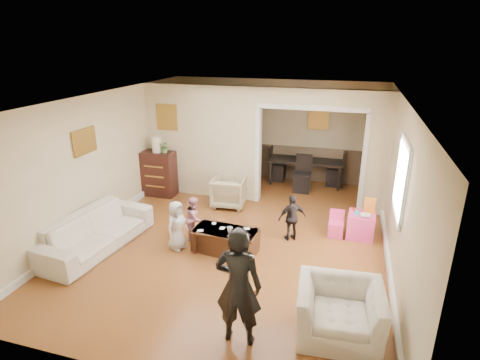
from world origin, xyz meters
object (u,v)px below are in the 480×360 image
(coffee_table, at_px, (225,241))
(play_table, at_px, (361,225))
(child_kneel_a, at_px, (177,226))
(coffee_cup, at_px, (230,230))
(dresser, at_px, (159,174))
(child_kneel_b, at_px, (195,218))
(table_lamp, at_px, (157,144))
(dining_table, at_px, (306,170))
(adult_person, at_px, (238,286))
(armchair_back, at_px, (229,192))
(child_toddler, at_px, (292,218))
(armchair_front, at_px, (339,312))
(sofa, at_px, (96,231))
(cyan_cup, at_px, (357,213))

(coffee_table, relative_size, play_table, 2.26)
(child_kneel_a, bearing_deg, coffee_cup, -64.65)
(dresser, relative_size, child_kneel_b, 1.29)
(table_lamp, relative_size, dining_table, 0.19)
(table_lamp, relative_size, adult_person, 0.23)
(armchair_back, distance_m, dining_table, 2.47)
(table_lamp, relative_size, child_toddler, 0.40)
(armchair_back, distance_m, child_toddler, 1.99)
(coffee_table, height_order, dining_table, dining_table)
(adult_person, bearing_deg, armchair_front, -161.63)
(sofa, height_order, adult_person, adult_person)
(sofa, relative_size, child_kneel_a, 2.46)
(dresser, xyz_separation_m, dining_table, (3.26, 1.84, -0.20))
(dining_table, bearing_deg, play_table, -64.32)
(coffee_cup, xyz_separation_m, cyan_cup, (2.09, 1.23, 0.05))
(dresser, xyz_separation_m, coffee_table, (2.36, -2.10, -0.33))
(table_lamp, distance_m, play_table, 4.83)
(dresser, height_order, play_table, dresser)
(play_table, distance_m, child_toddler, 1.35)
(coffee_cup, distance_m, child_kneel_a, 0.96)
(play_table, xyz_separation_m, child_kneel_b, (-2.99, -0.93, 0.18))
(play_table, relative_size, child_kneel_b, 0.59)
(dresser, distance_m, table_lamp, 0.71)
(sofa, height_order, dresser, dresser)
(play_table, bearing_deg, adult_person, -114.17)
(armchair_back, bearing_deg, play_table, 161.53)
(armchair_back, xyz_separation_m, cyan_cup, (2.74, -0.75, 0.18))
(table_lamp, distance_m, coffee_cup, 3.36)
(play_table, relative_size, dining_table, 0.26)
(dresser, xyz_separation_m, table_lamp, (0.00, 0.00, 0.71))
(child_kneel_a, bearing_deg, dining_table, -3.84)
(sofa, xyz_separation_m, dresser, (-0.11, 2.62, 0.21))
(dining_table, bearing_deg, armchair_front, -79.99)
(dresser, xyz_separation_m, play_table, (4.65, -0.86, -0.30))
(armchair_front, bearing_deg, cyan_cup, 81.94)
(play_table, bearing_deg, dining_table, 117.22)
(child_kneel_b, bearing_deg, cyan_cup, -83.66)
(coffee_cup, distance_m, adult_person, 2.11)
(dining_table, bearing_deg, adult_person, -92.15)
(sofa, distance_m, coffee_table, 2.31)
(coffee_cup, height_order, cyan_cup, cyan_cup)
(armchair_front, bearing_deg, adult_person, -163.94)
(armchair_front, xyz_separation_m, table_lamp, (-4.38, 3.65, 0.91))
(coffee_cup, bearing_deg, dining_table, 78.66)
(adult_person, bearing_deg, coffee_cup, -71.61)
(armchair_back, bearing_deg, coffee_table, 101.31)
(coffee_table, xyz_separation_m, play_table, (2.29, 1.23, 0.03))
(sofa, bearing_deg, dining_table, -28.62)
(armchair_front, bearing_deg, coffee_table, 137.82)
(child_kneel_a, bearing_deg, sofa, 124.46)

